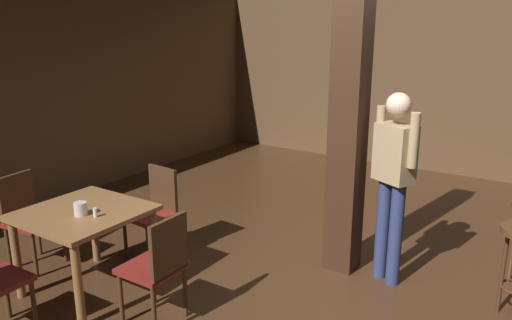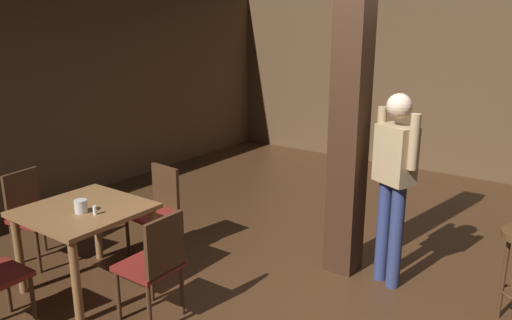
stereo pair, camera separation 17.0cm
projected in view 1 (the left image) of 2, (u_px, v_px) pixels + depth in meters
name	position (u px, v px, depth m)	size (l,w,h in m)	color
ground_plane	(313.00, 300.00, 4.24)	(10.80, 10.80, 0.00)	#422816
wall_back	(453.00, 83.00, 7.48)	(8.00, 0.10, 2.80)	brown
wall_left	(18.00, 98.00, 5.98)	(0.10, 9.00, 2.80)	brown
pillar	(348.00, 124.00, 4.46)	(0.28, 0.28, 2.80)	#382114
dining_table	(84.00, 224.00, 4.24)	(0.94, 0.94, 0.75)	brown
chair_east	(159.00, 264.00, 3.79)	(0.42, 0.42, 0.89)	maroon
chair_west	(27.00, 215.00, 4.75)	(0.47, 0.47, 0.89)	maroon
chair_north	(155.00, 208.00, 4.94)	(0.46, 0.46, 0.89)	maroon
napkin_cup	(81.00, 209.00, 4.09)	(0.11, 0.11, 0.11)	beige
salt_shaker	(95.00, 213.00, 4.05)	(0.03, 0.03, 0.08)	silver
standing_person	(393.00, 175.00, 4.31)	(0.46, 0.33, 1.72)	tan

